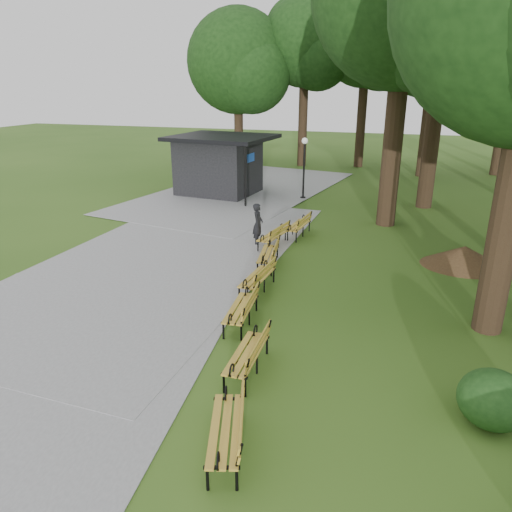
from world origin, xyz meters
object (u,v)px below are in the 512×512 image
(bench_0, at_px, (226,429))
(bench_4, at_px, (268,254))
(dirt_mound, at_px, (464,256))
(bench_3, at_px, (257,277))
(kiosk, at_px, (219,165))
(person, at_px, (258,224))
(bench_2, at_px, (241,308))
(bench_1, at_px, (247,354))
(bench_6, at_px, (298,225))
(bench_5, at_px, (273,235))
(lamp_post, at_px, (304,155))

(bench_0, relative_size, bench_4, 1.00)
(dirt_mound, bearing_deg, bench_3, -145.98)
(dirt_mound, bearing_deg, kiosk, 146.24)
(person, relative_size, bench_3, 0.83)
(kiosk, bearing_deg, bench_0, -61.59)
(bench_2, bearing_deg, dirt_mound, 131.99)
(kiosk, relative_size, bench_4, 2.66)
(dirt_mound, height_order, bench_3, bench_3)
(bench_1, bearing_deg, bench_6, -174.76)
(bench_0, bearing_deg, person, 177.65)
(bench_1, height_order, bench_5, same)
(kiosk, bearing_deg, person, -52.65)
(lamp_post, relative_size, bench_3, 1.67)
(lamp_post, relative_size, bench_2, 1.67)
(person, bearing_deg, bench_5, -107.63)
(bench_3, bearing_deg, bench_5, -166.69)
(bench_5, bearing_deg, dirt_mound, 99.99)
(lamp_post, relative_size, bench_0, 1.67)
(kiosk, bearing_deg, bench_5, -49.71)
(dirt_mound, distance_m, bench_4, 6.54)
(lamp_post, bearing_deg, bench_2, -84.16)
(lamp_post, distance_m, bench_4, 10.32)
(bench_2, height_order, bench_3, same)
(bench_4, bearing_deg, bench_2, -1.71)
(kiosk, bearing_deg, bench_3, -57.12)
(person, height_order, kiosk, kiosk)
(lamp_post, xyz_separation_m, bench_1, (2.28, -16.21, -1.83))
(bench_1, relative_size, bench_3, 1.00)
(bench_4, bearing_deg, bench_6, 168.53)
(bench_0, distance_m, bench_1, 2.34)
(person, xyz_separation_m, bench_0, (2.72, -10.56, -0.35))
(bench_0, relative_size, bench_3, 1.00)
(bench_0, bearing_deg, bench_2, 179.17)
(dirt_mound, height_order, bench_1, bench_1)
(bench_1, bearing_deg, bench_3, -166.91)
(bench_0, xyz_separation_m, bench_1, (-0.40, 2.31, 0.00))
(lamp_post, bearing_deg, person, -90.25)
(bench_6, bearing_deg, person, -33.74)
(bench_2, bearing_deg, lamp_post, -178.86)
(bench_2, distance_m, bench_6, 7.71)
(kiosk, relative_size, bench_1, 2.66)
(bench_4, bearing_deg, person, -162.91)
(lamp_post, height_order, bench_5, lamp_post)
(bench_0, height_order, bench_3, same)
(kiosk, height_order, dirt_mound, kiosk)
(person, distance_m, bench_5, 0.74)
(kiosk, xyz_separation_m, bench_0, (7.39, -18.38, -1.14))
(dirt_mound, height_order, bench_0, bench_0)
(kiosk, xyz_separation_m, bench_3, (5.95, -12.00, -1.14))
(bench_3, bearing_deg, person, -158.61)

